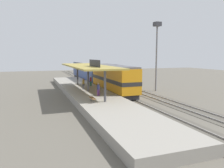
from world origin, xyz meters
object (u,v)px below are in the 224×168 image
locomotive (113,79)px  person_waiting (91,80)px  person_walking (83,83)px  passenger_carriage_single (87,72)px  light_mast (157,42)px  person_boarding (98,88)px  platform_bench (92,98)px

locomotive → person_waiting: locomotive is taller
person_walking → passenger_carriage_single: bearing=74.7°
passenger_carriage_single → person_walking: bearing=-105.3°
passenger_carriage_single → light_mast: light_mast is taller
locomotive → light_mast: (7.80, -0.17, 5.99)m
light_mast → person_boarding: light_mast is taller
locomotive → person_waiting: (-2.85, 3.54, -0.56)m
person_walking → person_waiting: bearing=58.4°
locomotive → light_mast: 9.83m
platform_bench → person_walking: bearing=83.3°
light_mast → person_boarding: (-12.02, -5.61, -6.54)m
platform_bench → person_boarding: person_boarding is taller
light_mast → person_boarding: 14.79m
platform_bench → locomotive: locomotive is taller
person_waiting → person_boarding: bearing=-98.4°
locomotive → passenger_carriage_single: 18.00m
platform_bench → light_mast: bearing=33.8°
locomotive → person_boarding: size_ratio=8.44×
light_mast → person_walking: 14.26m
light_mast → person_walking: (-12.66, 0.44, -6.54)m
passenger_carriage_single → person_waiting: 14.75m
person_walking → light_mast: bearing=-2.0°
person_waiting → person_boarding: same height
locomotive → passenger_carriage_single: bearing=90.0°
locomotive → person_walking: (-4.86, 0.27, -0.56)m
passenger_carriage_single → person_boarding: size_ratio=11.70×
platform_bench → passenger_carriage_single: 28.08m
light_mast → locomotive: bearing=178.7°
locomotive → person_walking: size_ratio=8.44×
platform_bench → person_waiting: bearing=76.3°
person_boarding → passenger_carriage_single: bearing=79.9°
light_mast → person_waiting: light_mast is taller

